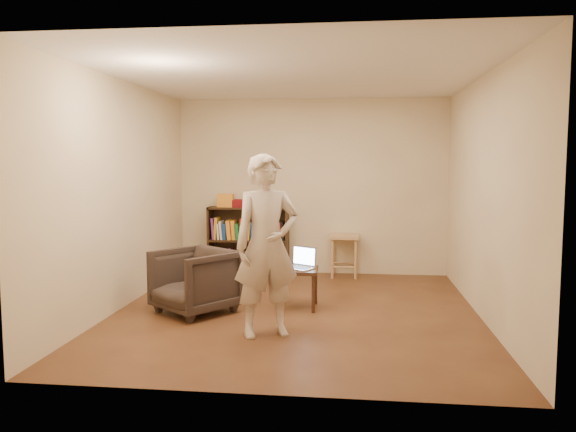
# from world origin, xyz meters

# --- Properties ---
(floor) EXTENTS (4.50, 4.50, 0.00)m
(floor) POSITION_xyz_m (0.00, 0.00, 0.00)
(floor) COLOR #4B2818
(floor) RESTS_ON ground
(ceiling) EXTENTS (4.50, 4.50, 0.00)m
(ceiling) POSITION_xyz_m (0.00, 0.00, 2.60)
(ceiling) COLOR white
(ceiling) RESTS_ON wall_back
(wall_back) EXTENTS (4.00, 0.00, 4.00)m
(wall_back) POSITION_xyz_m (0.00, 2.25, 1.30)
(wall_back) COLOR beige
(wall_back) RESTS_ON floor
(wall_left) EXTENTS (0.00, 4.50, 4.50)m
(wall_left) POSITION_xyz_m (-2.00, 0.00, 1.30)
(wall_left) COLOR beige
(wall_left) RESTS_ON floor
(wall_right) EXTENTS (0.00, 4.50, 4.50)m
(wall_right) POSITION_xyz_m (2.00, 0.00, 1.30)
(wall_right) COLOR beige
(wall_right) RESTS_ON floor
(bookshelf) EXTENTS (1.20, 0.30, 1.00)m
(bookshelf) POSITION_xyz_m (-0.93, 2.09, 0.44)
(bookshelf) COLOR black
(bookshelf) RESTS_ON floor
(box_yellow) EXTENTS (0.24, 0.18, 0.19)m
(box_yellow) POSITION_xyz_m (-1.27, 2.07, 1.10)
(box_yellow) COLOR orange
(box_yellow) RESTS_ON bookshelf
(red_cloth) EXTENTS (0.36, 0.29, 0.11)m
(red_cloth) POSITION_xyz_m (-1.00, 2.09, 1.05)
(red_cloth) COLOR maroon
(red_cloth) RESTS_ON bookshelf
(box_green) EXTENTS (0.15, 0.15, 0.14)m
(box_green) POSITION_xyz_m (-0.64, 2.09, 1.07)
(box_green) COLOR #1B682F
(box_green) RESTS_ON bookshelf
(box_white) EXTENTS (0.11, 0.11, 0.09)m
(box_white) POSITION_xyz_m (-0.45, 2.07, 1.04)
(box_white) COLOR white
(box_white) RESTS_ON bookshelf
(stool) EXTENTS (0.42, 0.42, 0.61)m
(stool) POSITION_xyz_m (0.50, 2.02, 0.49)
(stool) COLOR #A1774E
(stool) RESTS_ON floor
(armchair) EXTENTS (1.08, 1.08, 0.71)m
(armchair) POSITION_xyz_m (-1.12, -0.15, 0.36)
(armchair) COLOR #332822
(armchair) RESTS_ON floor
(side_table) EXTENTS (0.45, 0.45, 0.46)m
(side_table) POSITION_xyz_m (0.00, 0.19, 0.38)
(side_table) COLOR #301E10
(side_table) RESTS_ON floor
(laptop) EXTENTS (0.41, 0.38, 0.25)m
(laptop) POSITION_xyz_m (0.03, 0.21, 0.52)
(laptop) COLOR silver
(laptop) RESTS_ON side_table
(person) EXTENTS (0.75, 0.65, 1.75)m
(person) POSITION_xyz_m (-0.19, -0.86, 0.87)
(person) COLOR beige
(person) RESTS_ON floor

